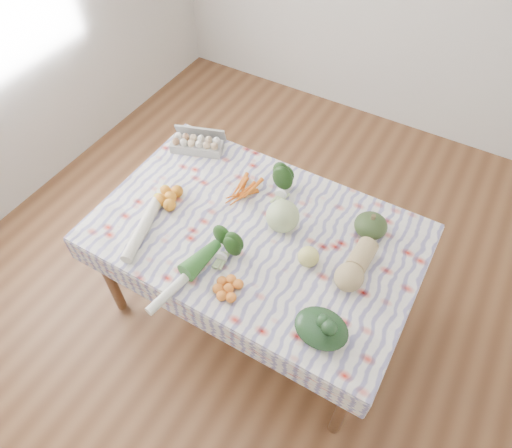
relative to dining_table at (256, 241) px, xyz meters
name	(u,v)px	position (x,y,z in m)	size (l,w,h in m)	color
ground	(256,304)	(0.00, 0.00, -0.68)	(4.50, 4.50, 0.00)	brown
dining_table	(256,241)	(0.00, 0.00, 0.00)	(1.60, 1.00, 0.75)	brown
tablecloth	(256,232)	(0.00, 0.00, 0.08)	(1.66, 1.06, 0.01)	white
egg_carton	(197,145)	(-0.62, 0.36, 0.12)	(0.31, 0.12, 0.08)	#AAABA6
carrot_bunch	(241,193)	(-0.19, 0.17, 0.10)	(0.21, 0.19, 0.04)	orange
kale_bunch	(285,184)	(0.00, 0.31, 0.16)	(0.17, 0.15, 0.15)	#193912
kabocha_squash	(371,225)	(0.51, 0.29, 0.14)	(0.17, 0.17, 0.11)	#334922
cabbage	(283,216)	(0.10, 0.09, 0.17)	(0.17, 0.17, 0.17)	#AFC585
butternut_squash	(357,264)	(0.53, 0.02, 0.15)	(0.14, 0.30, 0.14)	tan
orange_cluster	(170,197)	(-0.50, -0.05, 0.12)	(0.22, 0.22, 0.07)	orange
broccoli	(225,247)	(-0.06, -0.20, 0.14)	(0.14, 0.14, 0.11)	#1F4616
mandarin_cluster	(229,288)	(0.07, -0.37, 0.11)	(0.17, 0.17, 0.05)	orange
grapefruit	(308,257)	(0.32, -0.04, 0.14)	(0.10, 0.10, 0.10)	#D6D06B
spinach_bag	(321,328)	(0.53, -0.35, 0.14)	(0.24, 0.19, 0.11)	black
daikon	(142,229)	(-0.50, -0.30, 0.11)	(0.06, 0.06, 0.42)	white
leek	(184,278)	(-0.14, -0.43, 0.11)	(0.05, 0.05, 0.45)	white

